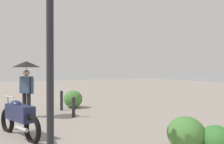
{
  "coord_description": "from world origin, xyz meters",
  "views": [
    {
      "loc": [
        -0.5,
        2.81,
        1.74
      ],
      "look_at": [
        9.88,
        -3.21,
        1.6
      ],
      "focal_mm": 39.83,
      "sensor_mm": 36.0,
      "label": 1
    }
  ],
  "objects": [
    {
      "name": "lamppost",
      "position": [
        4.21,
        1.45,
        2.54
      ],
      "size": [
        0.98,
        0.28,
        3.79
      ],
      "color": "#232328",
      "rests_on": "ground"
    },
    {
      "name": "shrub_wide",
      "position": [
        2.82,
        -1.59,
        0.29
      ],
      "size": [
        0.69,
        0.62,
        0.59
      ],
      "color": "#387533",
      "rests_on": "ground"
    },
    {
      "name": "shrub_low",
      "position": [
        10.06,
        -1.28,
        0.39
      ],
      "size": [
        0.92,
        0.82,
        0.78
      ],
      "color": "#477F38",
      "rests_on": "ground"
    },
    {
      "name": "motorcycle",
      "position": [
        6.25,
        1.68,
        0.5
      ],
      "size": [
        2.13,
        0.67,
        1.06
      ],
      "color": "black",
      "rests_on": "ground"
    },
    {
      "name": "bollard_mid",
      "position": [
        9.62,
        -0.59,
        0.44
      ],
      "size": [
        0.13,
        0.13,
        0.84
      ],
      "color": "#232328",
      "rests_on": "ground"
    },
    {
      "name": "pedestrian",
      "position": [
        8.8,
        0.99,
        1.6
      ],
      "size": [
        1.0,
        1.0,
        2.03
      ],
      "color": "black",
      "rests_on": "ground"
    },
    {
      "name": "shrub_round",
      "position": [
        3.3,
        -1.23,
        0.36
      ],
      "size": [
        0.85,
        0.77,
        0.72
      ],
      "color": "#477F38",
      "rests_on": "ground"
    },
    {
      "name": "bollard_near",
      "position": [
        7.98,
        -0.49,
        0.39
      ],
      "size": [
        0.13,
        0.13,
        0.74
      ],
      "color": "#232328",
      "rests_on": "ground"
    }
  ]
}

